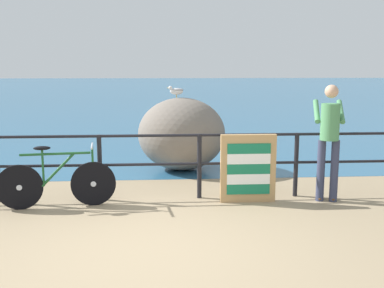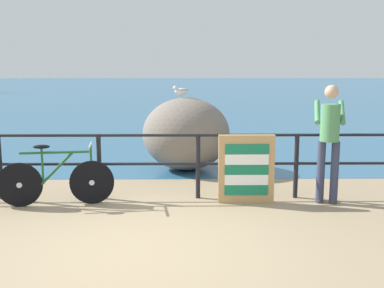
{
  "view_description": "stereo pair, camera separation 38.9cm",
  "coord_description": "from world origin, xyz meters",
  "px_view_note": "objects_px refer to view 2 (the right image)",
  "views": [
    {
      "loc": [
        0.19,
        -4.78,
        2.01
      ],
      "look_at": [
        0.68,
        2.45,
        0.8
      ],
      "focal_mm": 42.05,
      "sensor_mm": 36.0,
      "label": 1
    },
    {
      "loc": [
        0.58,
        -4.8,
        2.01
      ],
      "look_at": [
        0.68,
        2.45,
        0.8
      ],
      "focal_mm": 42.05,
      "sensor_mm": 36.0,
      "label": 2
    }
  ],
  "objects_px": {
    "folded_deckchair_stack": "(246,169)",
    "seagull": "(181,91)",
    "bicycle": "(56,180)",
    "person_at_railing": "(329,138)",
    "breakwater_boulder_main": "(186,134)"
  },
  "relations": [
    {
      "from": "person_at_railing",
      "to": "seagull",
      "type": "bearing_deg",
      "value": 57.26
    },
    {
      "from": "breakwater_boulder_main",
      "to": "seagull",
      "type": "xyz_separation_m",
      "value": [
        -0.1,
        0.03,
        0.86
      ]
    },
    {
      "from": "bicycle",
      "to": "breakwater_boulder_main",
      "type": "relative_size",
      "value": 0.97
    },
    {
      "from": "person_at_railing",
      "to": "breakwater_boulder_main",
      "type": "relative_size",
      "value": 1.02
    },
    {
      "from": "folded_deckchair_stack",
      "to": "breakwater_boulder_main",
      "type": "height_order",
      "value": "breakwater_boulder_main"
    },
    {
      "from": "folded_deckchair_stack",
      "to": "bicycle",
      "type": "bearing_deg",
      "value": -178.06
    },
    {
      "from": "folded_deckchair_stack",
      "to": "breakwater_boulder_main",
      "type": "distance_m",
      "value": 2.49
    },
    {
      "from": "person_at_railing",
      "to": "seagull",
      "type": "height_order",
      "value": "person_at_railing"
    },
    {
      "from": "bicycle",
      "to": "seagull",
      "type": "distance_m",
      "value": 3.27
    },
    {
      "from": "folded_deckchair_stack",
      "to": "seagull",
      "type": "distance_m",
      "value": 2.76
    },
    {
      "from": "bicycle",
      "to": "person_at_railing",
      "type": "xyz_separation_m",
      "value": [
        4.05,
        0.07,
        0.6
      ]
    },
    {
      "from": "folded_deckchair_stack",
      "to": "seagull",
      "type": "xyz_separation_m",
      "value": [
        -1.01,
        2.34,
        1.06
      ]
    },
    {
      "from": "breakwater_boulder_main",
      "to": "seagull",
      "type": "relative_size",
      "value": 5.11
    },
    {
      "from": "folded_deckchair_stack",
      "to": "breakwater_boulder_main",
      "type": "xyz_separation_m",
      "value": [
        -0.9,
        2.32,
        0.2
      ]
    },
    {
      "from": "person_at_railing",
      "to": "breakwater_boulder_main",
      "type": "distance_m",
      "value": 3.18
    }
  ]
}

